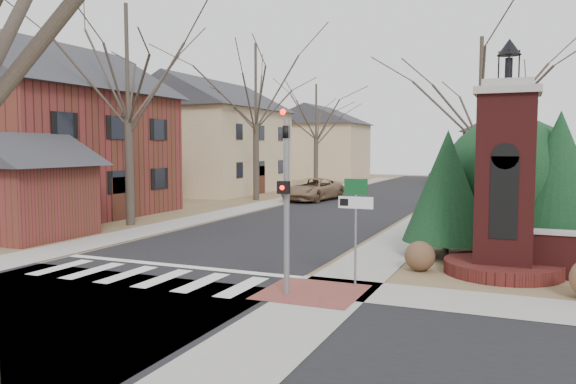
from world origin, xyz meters
The scene contains 26 objects.
ground centered at (0.00, 0.00, 0.00)m, with size 120.00×120.00×0.00m, color brown.
main_street centered at (0.00, 22.00, 0.01)m, with size 8.00×70.00×0.01m, color black.
cross_street centered at (0.00, -3.00, 0.01)m, with size 120.00×8.00×0.01m, color black.
crosswalk_zone centered at (0.00, 0.80, 0.01)m, with size 8.00×2.20×0.02m, color silver.
stop_bar centered at (0.00, 2.30, 0.01)m, with size 8.00×0.35×0.02m, color silver.
sidewalk_right_main centered at (5.20, 22.00, 0.01)m, with size 2.00×60.00×0.02m, color gray.
sidewalk_left centered at (-5.20, 22.00, 0.01)m, with size 2.00×60.00×0.02m, color gray.
curb_apron centered at (4.80, 1.00, 0.01)m, with size 2.40×2.40×0.02m, color brown.
traffic_signal_pole centered at (4.30, 0.57, 2.59)m, with size 0.28×0.41×4.50m.
sign_post centered at (5.59, 1.99, 1.95)m, with size 0.90×0.07×2.75m.
brick_gate_monument centered at (9.00, 4.99, 2.17)m, with size 3.20×3.20×6.47m.
house_brick_left centered at (-13.01, 9.99, 4.66)m, with size 9.80×11.80×9.42m.
house_stucco_left centered at (-13.50, 27.00, 4.59)m, with size 9.80×12.80×9.28m.
garage_left centered at (-8.52, 4.49, 2.24)m, with size 4.80×4.80×4.29m.
house_distant_left centered at (-12.01, 48.00, 4.25)m, with size 10.80×8.80×8.53m.
house_distant_right centered at (7.99, 47.99, 3.65)m, with size 8.80×8.80×7.30m.
evergreen_near centered at (7.20, 7.00, 2.30)m, with size 2.80×2.80×4.10m.
evergreen_mid centered at (10.50, 8.20, 2.60)m, with size 3.40×3.40×4.70m.
evergreen_mass centered at (9.00, 9.50, 2.40)m, with size 4.80×4.80×4.80m, color black.
bare_tree_0 centered at (-7.00, 9.00, 7.70)m, with size 8.05×8.05×11.15m.
bare_tree_1 centered at (-7.00, 22.00, 8.03)m, with size 8.40×8.40×11.64m.
bare_tree_2 centered at (-7.50, 35.00, 7.03)m, with size 7.35×7.35×10.19m.
bare_tree_3 centered at (7.50, 16.00, 6.69)m, with size 7.00×7.00×9.70m.
pickup_truck centered at (-3.40, 23.13, 0.74)m, with size 2.45×5.31×1.47m, color #846648.
distant_car centered at (2.30, 43.57, 0.74)m, with size 1.56×4.48×1.48m, color #33353B.
dry_shrub_left centered at (6.80, 4.47, 0.43)m, with size 0.86×0.86×0.86m, color brown.
Camera 1 is at (9.47, -11.58, 3.54)m, focal length 35.00 mm.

